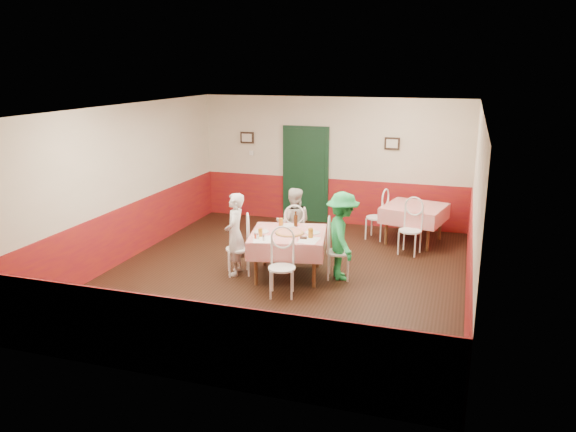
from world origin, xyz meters
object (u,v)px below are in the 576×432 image
(chair_left, at_px, (238,249))
(chair_second_b, at_px, (410,231))
(second_table, at_px, (414,224))
(glass_c, at_px, (281,222))
(diner_right, at_px, (342,236))
(chair_far, at_px, (293,236))
(glass_a, at_px, (260,233))
(chair_right, at_px, (339,252))
(wallet, at_px, (304,238))
(diner_far, at_px, (294,224))
(beer_bottle, at_px, (296,220))
(main_table, at_px, (288,255))
(pizza, at_px, (290,233))
(glass_b, at_px, (311,233))
(diner_left, at_px, (235,234))
(chair_near, at_px, (282,268))
(chair_second_a, at_px, (377,218))

(chair_left, xyz_separation_m, chair_second_b, (2.67, 1.96, 0.00))
(chair_left, bearing_deg, second_table, 109.54)
(glass_c, height_order, diner_right, diner_right)
(chair_far, distance_m, glass_a, 1.24)
(chair_right, height_order, glass_a, chair_right)
(glass_a, bearing_deg, diner_right, 22.10)
(second_table, relative_size, wallet, 10.18)
(glass_a, distance_m, diner_far, 1.24)
(beer_bottle, height_order, wallet, beer_bottle)
(main_table, height_order, chair_right, chair_right)
(chair_far, xyz_separation_m, pizza, (0.20, -0.86, 0.33))
(chair_second_b, bearing_deg, glass_b, -113.67)
(diner_left, xyz_separation_m, diner_right, (1.77, 0.35, 0.03))
(glass_c, relative_size, beer_bottle, 0.56)
(pizza, relative_size, diner_left, 0.33)
(beer_bottle, xyz_separation_m, diner_far, (-0.19, 0.49, -0.22))
(glass_c, bearing_deg, chair_far, 80.92)
(wallet, bearing_deg, chair_left, 165.79)
(chair_second_b, relative_size, glass_c, 6.50)
(glass_c, relative_size, wallet, 1.26)
(diner_right, bearing_deg, glass_c, 57.63)
(second_table, xyz_separation_m, glass_c, (-2.08, -2.19, 0.45))
(pizza, bearing_deg, beer_bottle, 93.34)
(chair_second_b, bearing_deg, wallet, -114.30)
(main_table, distance_m, chair_near, 0.85)
(glass_a, relative_size, diner_left, 0.09)
(chair_right, distance_m, diner_left, 1.77)
(second_table, xyz_separation_m, wallet, (-1.50, -2.77, 0.40))
(main_table, distance_m, chair_second_a, 2.77)
(glass_b, relative_size, diner_far, 0.11)
(chair_second_b, relative_size, beer_bottle, 3.66)
(glass_b, relative_size, diner_right, 0.10)
(chair_near, bearing_deg, glass_b, 55.26)
(chair_second_a, xyz_separation_m, glass_c, (-1.33, -2.19, 0.38))
(diner_left, bearing_deg, main_table, 91.77)
(chair_second_a, distance_m, chair_second_b, 1.06)
(main_table, bearing_deg, diner_left, -168.77)
(diner_far, bearing_deg, glass_c, 68.10)
(main_table, relative_size, diner_right, 0.83)
(chair_second_b, height_order, glass_c, chair_second_b)
(chair_second_b, xyz_separation_m, wallet, (-1.50, -2.02, 0.32))
(diner_far, bearing_deg, chair_right, 129.91)
(chair_left, distance_m, wallet, 1.21)
(diner_far, bearing_deg, pizza, 88.48)
(chair_near, bearing_deg, pizza, 85.15)
(second_table, relative_size, glass_a, 8.55)
(wallet, bearing_deg, chair_second_a, 63.57)
(diner_left, bearing_deg, chair_near, 48.40)
(pizza, distance_m, diner_far, 0.94)
(chair_second_b, distance_m, wallet, 2.54)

